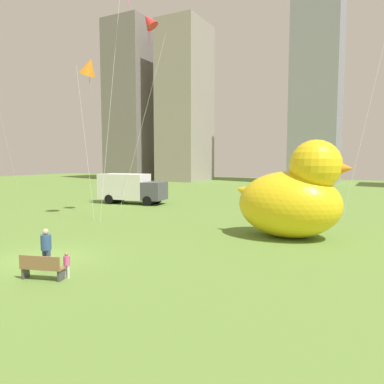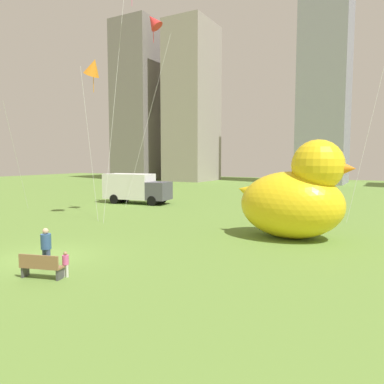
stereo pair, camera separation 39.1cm
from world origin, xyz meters
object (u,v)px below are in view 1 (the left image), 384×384
Objects in this scene: park_bench at (42,267)px; kite_red at (149,22)px; person_child at (67,264)px; person_adult at (46,247)px; giant_inflatable_duck at (293,197)px; box_truck at (131,188)px; kite_orange at (89,67)px.

kite_red is (-6.97, 17.22, 15.08)m from park_bench.
person_child is (0.63, 0.58, 0.05)m from park_bench.
person_child is at bearing -13.40° from person_adult.
box_truck is (-17.18, 8.26, -0.81)m from giant_inflatable_duck.
giant_inflatable_duck is 16.20m from kite_orange.
person_adult is at bearing 131.54° from park_bench.
box_truck is 0.59× the size of kite_orange.
box_truck is 0.41× the size of kite_red.
kite_orange is at bearing 128.74° from person_child.
kite_orange reaches higher than giant_inflatable_duck.
park_bench is 13.07m from giant_inflatable_duck.
person_adult is at bearing 166.60° from person_child.
giant_inflatable_duck is (5.75, 10.69, 1.74)m from person_child.
person_adult is 15.32m from kite_orange.
person_child is at bearing -58.89° from box_truck.
person_child is 0.06× the size of kite_red.
park_bench is 0.85m from person_child.
kite_orange is at bearing -94.84° from kite_red.
person_child is 0.08× the size of kite_orange.
giant_inflatable_duck is at bearing -25.67° from box_truck.
kite_red is at bearing 110.66° from person_adult.
kite_red is at bearing 155.95° from giant_inflatable_duck.
park_bench is at bearing -48.46° from person_adult.
person_child is 12.26m from giant_inflatable_duck.
box_truck is (-9.99, 18.60, 0.56)m from person_adult.
person_adult is 21.12m from box_truck.
park_bench is at bearing -119.49° from giant_inflatable_duck.
kite_orange reaches higher than person_adult.
person_child reaches higher than park_bench.
kite_red reaches higher than box_truck.
kite_red is at bearing 114.52° from person_child.
person_adult is 0.24× the size of box_truck.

